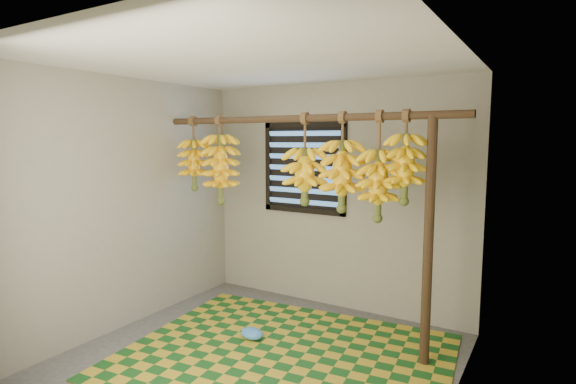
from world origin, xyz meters
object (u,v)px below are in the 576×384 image
Objects in this scene: plastic_bag at (252,333)px; banana_bunch_c at (305,176)px; woven_mat at (284,356)px; banana_bunch_b at (221,169)px; banana_bunch_d at (342,176)px; banana_bunch_a at (194,165)px; banana_bunch_f at (405,169)px; banana_bunch_e at (378,185)px; support_post at (428,243)px.

banana_bunch_c reaches higher than plastic_bag.
banana_bunch_b reaches higher than woven_mat.
banana_bunch_d is at bearing 0.00° from banana_bunch_c.
banana_bunch_c is 0.37m from banana_bunch_d.
woven_mat is 3.23× the size of banana_bunch_c.
banana_bunch_b is (-1.05, 0.48, 1.51)m from woven_mat.
banana_bunch_c is 0.96× the size of banana_bunch_d.
banana_bunch_f is at bearing 0.00° from banana_bunch_a.
plastic_bag is at bearing -29.84° from banana_bunch_b.
banana_bunch_d is at bearing 180.00° from banana_bunch_f.
banana_bunch_e is at bearing 0.00° from banana_bunch_b.
woven_mat is 1.90m from banana_bunch_b.
banana_bunch_d is (0.36, 0.00, 0.02)m from banana_bunch_c.
plastic_bag is 1.63m from banana_bunch_b.
support_post is 1.77m from plastic_bag.
plastic_bag is at bearing -133.67° from banana_bunch_c.
woven_mat is 1.56m from banana_bunch_c.
banana_bunch_c is at bearing 180.00° from banana_bunch_f.
banana_bunch_b is 1.18× the size of banana_bunch_f.
banana_bunch_c is (-0.07, 0.48, 1.48)m from woven_mat.
woven_mat is 3.43× the size of banana_bunch_a.
banana_bunch_f is at bearing 30.03° from woven_mat.
banana_bunch_a is 1.03× the size of banana_bunch_f.
banana_bunch_b is at bearing -180.00° from banana_bunch_c.
support_post reaches higher than plastic_bag.
woven_mat is at bearing -24.75° from banana_bunch_b.
plastic_bag reaches higher than woven_mat.
banana_bunch_d reaches higher than plastic_bag.
banana_bunch_f is (2.24, 0.00, 0.03)m from banana_bunch_a.
banana_bunch_c is 0.90× the size of banana_bunch_e.
banana_bunch_d is at bearing 0.00° from banana_bunch_b.
banana_bunch_e is at bearing -0.00° from banana_bunch_d.
banana_bunch_a is 2.02m from banana_bunch_e.
banana_bunch_e reaches higher than support_post.
plastic_bag is at bearing -20.13° from banana_bunch_a.
banana_bunch_a and banana_bunch_f have the same top height.
banana_bunch_b is (-0.63, 0.36, 1.46)m from plastic_bag.
banana_bunch_d reaches higher than woven_mat.
banana_bunch_e reaches higher than woven_mat.
woven_mat is at bearing -141.98° from banana_bunch_e.
support_post is 0.62m from banana_bunch_f.
banana_bunch_a is 0.94× the size of banana_bunch_c.
woven_mat is 11.31× the size of plastic_bag.
banana_bunch_e is at bearing -180.00° from banana_bunch_f.
banana_bunch_b and banana_bunch_f have the same top height.
banana_bunch_d reaches higher than support_post.
banana_bunch_a is at bearing 159.87° from plastic_bag.
woven_mat is at bearing -149.97° from banana_bunch_f.
woven_mat is at bearing -121.04° from banana_bunch_d.
support_post is at bearing 13.90° from plastic_bag.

